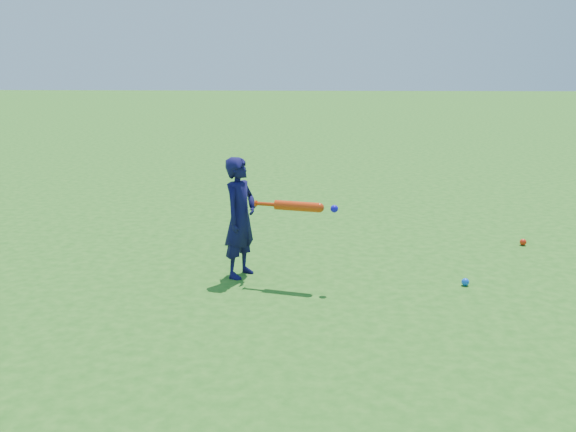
% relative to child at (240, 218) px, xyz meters
% --- Properties ---
extents(ground, '(80.00, 80.00, 0.00)m').
position_rel_child_xyz_m(ground, '(0.33, 0.48, -0.61)').
color(ground, '#216117').
rests_on(ground, ground).
extents(child, '(0.45, 0.53, 1.22)m').
position_rel_child_xyz_m(child, '(0.00, 0.00, 0.00)').
color(child, '#0F0D3F').
rests_on(child, ground).
extents(ground_ball_red, '(0.08, 0.08, 0.08)m').
position_rel_child_xyz_m(ground_ball_red, '(3.22, 1.24, -0.57)').
color(ground_ball_red, red).
rests_on(ground_ball_red, ground).
extents(ground_ball_blue, '(0.08, 0.08, 0.08)m').
position_rel_child_xyz_m(ground_ball_blue, '(2.22, -0.21, -0.57)').
color(ground_ball_blue, blue).
rests_on(ground_ball_blue, ground).
extents(bat_swing, '(0.81, 0.27, 0.09)m').
position_rel_child_xyz_m(bat_swing, '(0.61, -0.21, 0.17)').
color(bat_swing, red).
rests_on(bat_swing, ground).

